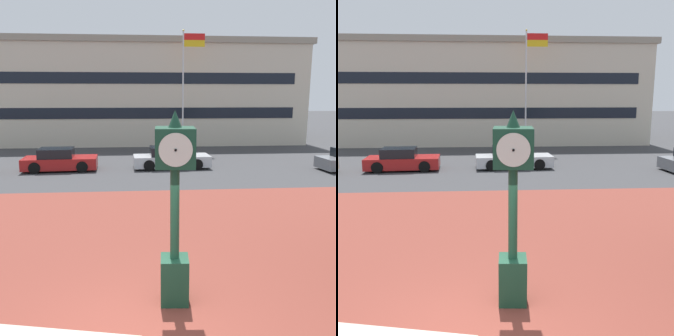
% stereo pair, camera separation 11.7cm
% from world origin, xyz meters
% --- Properties ---
extents(plaza_brick_paving, '(44.00, 14.37, 0.01)m').
position_xyz_m(plaza_brick_paving, '(0.00, 3.18, 0.00)').
color(plaza_brick_paving, brown).
rests_on(plaza_brick_paving, ground).
extents(street_clock, '(0.80, 0.87, 3.94)m').
position_xyz_m(street_clock, '(0.75, 1.12, 2.14)').
color(street_clock, '#19422D').
rests_on(street_clock, ground).
extents(car_street_near, '(4.23, 2.12, 1.28)m').
position_xyz_m(car_street_near, '(-4.47, 15.57, 0.57)').
color(car_street_near, maroon).
rests_on(car_street_near, ground).
extents(car_street_mid, '(4.56, 1.93, 1.28)m').
position_xyz_m(car_street_mid, '(1.97, 15.73, 0.57)').
color(car_street_mid, '#B7BABF').
rests_on(car_street_mid, ground).
extents(flagpole_primary, '(1.69, 0.14, 9.07)m').
position_xyz_m(flagpole_primary, '(3.71, 22.80, 5.37)').
color(flagpole_primary, silver).
rests_on(flagpole_primary, ground).
extents(civic_building, '(28.30, 15.56, 8.98)m').
position_xyz_m(civic_building, '(0.77, 32.76, 4.50)').
color(civic_building, beige).
rests_on(civic_building, ground).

